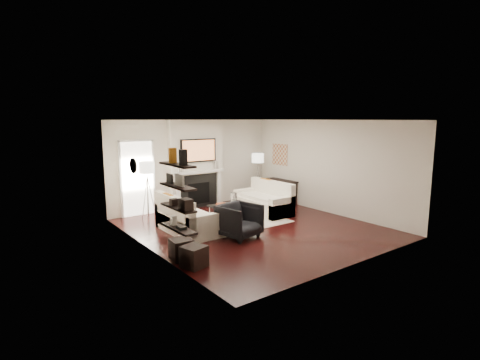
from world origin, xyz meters
TOP-DOWN VIEW (x-y plane):
  - room_envelope at (0.00, 0.00)m, footprint 6.00×6.00m
  - chimney_breast at (0.00, 2.88)m, footprint 1.80×0.25m
  - fireplace_surround at (0.00, 2.74)m, footprint 1.30×0.02m
  - firebox at (0.00, 2.73)m, footprint 0.75×0.02m
  - mantel_pilaster_l at (-0.72, 2.71)m, footprint 0.12×0.08m
  - mantel_pilaster_r at (0.72, 2.71)m, footprint 0.12×0.08m
  - mantel_shelf at (0.00, 2.69)m, footprint 1.70×0.18m
  - tv_body at (0.00, 2.71)m, footprint 1.20×0.06m
  - tv_screen at (0.00, 2.68)m, footprint 1.10×0.00m
  - candlestick_l_tall at (-0.55, 2.70)m, footprint 0.04×0.04m
  - candlestick_l_short at (-0.68, 2.70)m, footprint 0.04×0.04m
  - candlestick_r_tall at (0.55, 2.70)m, footprint 0.04×0.04m
  - candlestick_r_short at (0.68, 2.70)m, footprint 0.04×0.04m
  - hallway_panel at (-1.85, 2.98)m, footprint 0.90×0.02m
  - door_trim_l at (-2.33, 2.96)m, footprint 0.06×0.06m
  - door_trim_r at (-1.37, 2.96)m, footprint 0.06×0.06m
  - door_trim_top at (-1.85, 2.96)m, footprint 1.02×0.06m
  - rug at (-0.06, 0.80)m, footprint 2.60×2.00m
  - loveseat_left_base at (-1.53, 0.70)m, footprint 0.85×1.80m
  - loveseat_left_back at (-1.87, 0.70)m, footprint 0.18×1.80m
  - loveseat_left_arm_n at (-1.53, -0.11)m, footprint 0.85×0.18m
  - loveseat_left_arm_s at (-1.53, 1.51)m, footprint 0.85×0.18m
  - loveseat_left_cushion at (-1.48, 0.70)m, footprint 0.63×1.44m
  - pillow_left_orange at (-1.87, 1.00)m, footprint 0.10×0.42m
  - pillow_left_charcoal at (-1.87, 0.40)m, footprint 0.10×0.40m
  - loveseat_right_base at (1.18, 1.05)m, footprint 0.85×1.80m
  - loveseat_right_back at (1.51, 1.05)m, footprint 0.18×1.80m
  - loveseat_right_arm_n at (1.18, 0.24)m, footprint 0.85×0.18m
  - loveseat_right_arm_s at (1.18, 1.86)m, footprint 0.85×0.18m
  - loveseat_right_cushion at (1.13, 1.05)m, footprint 0.63×1.44m
  - pillow_right_orange at (1.51, 1.35)m, footprint 0.10×0.42m
  - pillow_right_charcoal at (1.51, 0.75)m, footprint 0.10×0.40m
  - coffee_table at (-0.02, 1.07)m, footprint 1.10×0.55m
  - coffee_leg_nw at (-0.52, 0.85)m, footprint 0.02×0.02m
  - coffee_leg_ne at (0.48, 0.85)m, footprint 0.02×0.02m
  - coffee_leg_sw at (-0.52, 1.29)m, footprint 0.02×0.02m
  - coffee_leg_se at (0.48, 1.29)m, footprint 0.02×0.02m
  - hurricane_glass at (0.13, 1.07)m, footprint 0.18×0.18m
  - hurricane_candle at (0.13, 1.07)m, footprint 0.10×0.10m
  - copper_bowl at (-0.27, 1.07)m, footprint 0.31×0.31m
  - armchair at (-0.74, -0.37)m, footprint 0.98×0.94m
  - lamp_left_post at (-1.85, 2.27)m, footprint 0.02×0.02m
  - lamp_left_shade at (-1.85, 2.27)m, footprint 0.40×0.40m
  - lamp_left_leg_a at (-1.74, 2.27)m, footprint 0.25×0.02m
  - lamp_left_leg_b at (-1.91, 2.36)m, footprint 0.14×0.22m
  - lamp_left_leg_c at (-1.91, 2.17)m, footprint 0.14×0.22m
  - lamp_right_post at (2.05, 2.38)m, footprint 0.02×0.02m
  - lamp_right_shade at (2.05, 2.38)m, footprint 0.40×0.40m
  - lamp_right_leg_a at (2.16, 2.38)m, footprint 0.25×0.02m
  - lamp_right_leg_b at (2.00, 2.47)m, footprint 0.14×0.22m
  - lamp_right_leg_c at (1.99, 2.28)m, footprint 0.14×0.22m
  - console_top at (2.57, 1.77)m, footprint 0.35×1.20m
  - console_leg_n at (2.57, 1.22)m, footprint 0.30×0.04m
  - console_leg_s at (2.57, 2.32)m, footprint 0.30×0.04m
  - wall_art at (2.73, 2.05)m, footprint 0.03×0.70m
  - shelf_bottom at (-2.62, -1.00)m, footprint 0.25×1.00m
  - shelf_lower at (-2.62, -1.00)m, footprint 0.25×1.00m
  - shelf_upper at (-2.62, -1.00)m, footprint 0.25×1.00m
  - shelf_top at (-2.62, -1.00)m, footprint 0.25×1.00m
  - decor_magfile_a at (-2.62, -1.24)m, footprint 0.12×0.10m
  - decor_magfile_b at (-2.62, -0.84)m, footprint 0.12×0.10m
  - decor_frame_a at (-2.62, -1.08)m, footprint 0.04×0.30m
  - decor_frame_b at (-2.62, -0.68)m, footprint 0.04×0.22m
  - decor_wine_rack at (-2.62, -1.30)m, footprint 0.18×0.25m
  - decor_box_small at (-2.62, -0.84)m, footprint 0.15×0.12m
  - decor_books at (-2.62, -1.11)m, footprint 0.14×0.20m
  - decor_box_tall at (-2.62, -0.79)m, footprint 0.10×0.10m
  - clock_rim at (-2.73, 0.90)m, footprint 0.04×0.34m
  - clock_face at (-2.71, 0.90)m, footprint 0.01×0.29m
  - ottoman_near at (-2.47, -0.79)m, footprint 0.44×0.44m
  - ottoman_far at (-2.47, -1.29)m, footprint 0.49×0.49m

SIDE VIEW (x-z plane):
  - rug at x=-0.06m, z-range 0.00..0.01m
  - coffee_leg_nw at x=-0.52m, z-range 0.00..0.38m
  - coffee_leg_ne at x=0.48m, z-range 0.00..0.38m
  - coffee_leg_sw at x=-0.52m, z-range 0.00..0.38m
  - coffee_leg_se at x=0.48m, z-range 0.00..0.38m
  - ottoman_near at x=-2.47m, z-range 0.00..0.40m
  - ottoman_far at x=-2.47m, z-range 0.00..0.40m
  - loveseat_left_base at x=-1.53m, z-range 0.00..0.42m
  - loveseat_right_base at x=1.18m, z-range 0.00..0.42m
  - loveseat_left_arm_n at x=-1.53m, z-range 0.00..0.60m
  - loveseat_left_arm_s at x=-1.53m, z-range 0.00..0.60m
  - loveseat_right_arm_n at x=1.18m, z-range 0.00..0.60m
  - loveseat_right_arm_s at x=1.18m, z-range 0.00..0.60m
  - console_leg_n at x=2.57m, z-range 0.00..0.71m
  - console_leg_s at x=2.57m, z-range 0.00..0.71m
  - coffee_table at x=-0.02m, z-range 0.38..0.42m
  - armchair at x=-0.74m, z-range 0.00..0.86m
  - copper_bowl at x=-0.27m, z-range 0.42..0.47m
  - firebox at x=0.00m, z-range 0.12..0.78m
  - loveseat_left_cushion at x=-1.48m, z-range 0.42..0.52m
  - loveseat_right_cushion at x=1.13m, z-range 0.42..0.52m
  - hurricane_candle at x=0.13m, z-range 0.42..0.57m
  - fireplace_surround at x=0.00m, z-range 0.00..1.04m
  - loveseat_left_back at x=-1.87m, z-range 0.13..0.93m
  - loveseat_right_back at x=1.51m, z-range 0.13..0.93m
  - mantel_pilaster_l at x=-0.72m, z-range 0.00..1.10m
  - mantel_pilaster_r at x=0.72m, z-range 0.00..1.10m
  - hurricane_glass at x=0.13m, z-range 0.40..0.72m
  - lamp_left_leg_a at x=-1.74m, z-range -0.02..1.22m
  - lamp_left_leg_b at x=-1.91m, z-range -0.02..1.22m
  - lamp_left_leg_c at x=-1.91m, z-range -0.02..1.22m
  - lamp_right_leg_a at x=2.16m, z-range -0.02..1.22m
  - lamp_right_leg_b at x=2.00m, z-range -0.02..1.22m
  - lamp_right_leg_c at x=1.99m, z-range -0.02..1.22m
  - lamp_left_post at x=-1.85m, z-range 0.00..1.20m
  - lamp_right_post at x=2.05m, z-range 0.00..1.20m
  - shelf_bottom at x=-2.62m, z-range 0.68..0.72m
  - pillow_left_charcoal at x=-1.87m, z-range 0.52..0.92m
  - pillow_right_charcoal at x=1.51m, z-range 0.52..0.92m
  - pillow_left_orange at x=-1.87m, z-range 0.52..0.94m
  - pillow_right_orange at x=1.51m, z-range 0.52..0.94m
  - console_top at x=2.57m, z-range 0.71..0.75m
  - decor_books at x=-2.62m, z-range 0.72..0.77m
  - decor_box_tall at x=-2.62m, z-range 0.72..0.90m
  - door_trim_l at x=-2.33m, z-range -0.03..2.13m
  - door_trim_r at x=-1.37m, z-range -0.03..2.13m
  - hallway_panel at x=-1.85m, z-range 0.00..2.10m
  - shelf_lower at x=-2.62m, z-range 1.08..1.12m
  - mantel_shelf at x=0.00m, z-range 1.09..1.16m
  - decor_box_small at x=-2.62m, z-range 1.12..1.24m
  - decor_wine_rack at x=-2.62m, z-range 1.12..1.32m
  - candlestick_l_short at x=-0.68m, z-range 1.15..1.40m
  - candlestick_r_short at x=0.68m, z-range 1.15..1.40m
  - candlestick_l_tall at x=-0.55m, z-range 1.16..1.45m
  - candlestick_r_tall at x=0.55m, z-range 1.16..1.45m
  - room_envelope at x=0.00m, z-range -1.65..4.35m
  - chimney_breast at x=0.00m, z-range 0.00..2.70m
  - lamp_left_shade at x=-1.85m, z-range 1.30..1.60m
  - lamp_right_shade at x=2.05m, z-range 1.30..1.60m
  - shelf_upper at x=-2.62m, z-range 1.48..1.52m
  - wall_art at x=2.73m, z-range 1.20..1.90m
  - decor_frame_b at x=-2.62m, z-range 1.52..1.70m
  - decor_frame_a at x=-2.62m, z-range 1.52..1.74m
  - clock_rim at x=-2.73m, z-range 1.53..1.87m
  - clock_face at x=-2.71m, z-range 1.55..1.84m
  - tv_screen at x=0.00m, z-range 1.47..2.09m
  - tv_body at x=0.00m, z-range 1.43..2.13m
  - shelf_top at x=-2.62m, z-range 1.88..1.92m
  - decor_magfile_a at x=-2.62m, z-range 1.92..2.20m
  - decor_magfile_b at x=-2.62m, z-range 1.92..2.20m
  - door_trim_top at x=-1.85m, z-range 2.10..2.16m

